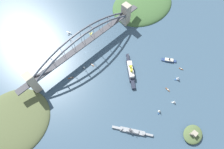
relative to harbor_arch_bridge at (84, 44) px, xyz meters
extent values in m
plane|color=#385166|center=(0.00, 0.00, -28.52)|extent=(1400.00, 1400.00, 0.00)
cube|color=#ADA38E|center=(-118.88, 0.00, -2.58)|extent=(13.71, 17.01, 51.87)
cube|color=#ADA38E|center=(118.88, 0.00, -2.58)|extent=(13.71, 17.01, 51.87)
cube|color=#47474C|center=(0.00, 0.00, 0.04)|extent=(224.04, 12.00, 2.40)
cube|color=#47474C|center=(-137.73, 0.00, 0.04)|extent=(24.00, 12.00, 2.40)
cube|color=#47474C|center=(137.73, 0.00, 0.04)|extent=(24.00, 12.00, 2.40)
cube|color=#4C515B|center=(-103.90, -5.40, 5.82)|extent=(24.52, 1.80, 14.42)
cube|color=#4C515B|center=(-80.81, -5.40, 16.09)|extent=(24.25, 1.80, 11.97)
cube|color=#4C515B|center=(-57.72, -5.40, 23.79)|extent=(23.95, 1.80, 9.50)
cube|color=#4C515B|center=(-34.63, -5.40, 28.93)|extent=(23.62, 1.80, 7.01)
cube|color=#4C515B|center=(-11.54, -5.40, 31.50)|extent=(23.27, 1.80, 4.48)
cube|color=#4C515B|center=(11.54, -5.40, 31.50)|extent=(23.27, 1.80, 4.48)
cube|color=#4C515B|center=(34.63, -5.40, 28.93)|extent=(23.62, 1.80, 7.01)
cube|color=#4C515B|center=(57.72, -5.40, 23.79)|extent=(23.95, 1.80, 9.50)
cube|color=#4C515B|center=(80.81, -5.40, 16.09)|extent=(24.25, 1.80, 11.97)
cube|color=#4C515B|center=(103.90, -5.40, 5.82)|extent=(24.52, 1.80, 14.42)
cube|color=#4C515B|center=(-103.90, 5.40, 5.82)|extent=(24.52, 1.80, 14.42)
cube|color=#4C515B|center=(-80.81, 5.40, 16.09)|extent=(24.25, 1.80, 11.97)
cube|color=#4C515B|center=(-57.72, 5.40, 23.79)|extent=(23.95, 1.80, 9.50)
cube|color=#4C515B|center=(-34.63, 5.40, 28.93)|extent=(23.62, 1.80, 7.01)
cube|color=#4C515B|center=(-11.54, 5.40, 31.50)|extent=(23.27, 1.80, 4.48)
cube|color=#4C515B|center=(11.54, 5.40, 31.50)|extent=(23.27, 1.80, 4.48)
cube|color=#4C515B|center=(34.63, 5.40, 28.93)|extent=(23.62, 1.80, 7.01)
cube|color=#4C515B|center=(57.72, 5.40, 23.79)|extent=(23.95, 1.80, 9.50)
cube|color=#4C515B|center=(80.81, 5.40, 16.09)|extent=(24.25, 1.80, 11.97)
cube|color=#4C515B|center=(103.90, 5.40, 5.82)|extent=(24.52, 1.80, 14.42)
cube|color=#4C515B|center=(-115.45, 0.00, 0.04)|extent=(1.40, 10.80, 1.40)
cube|color=#4C515B|center=(-69.27, 0.00, 20.58)|extent=(1.40, 10.80, 1.40)
cube|color=#4C515B|center=(-23.09, 0.00, 30.86)|extent=(1.40, 10.80, 1.40)
cube|color=#4C515B|center=(23.09, 0.00, 30.86)|extent=(1.40, 10.80, 1.40)
cube|color=#4C515B|center=(69.27, 0.00, 20.58)|extent=(1.40, 10.80, 1.40)
cube|color=#4C515B|center=(115.45, 0.00, 0.04)|extent=(1.40, 10.80, 1.40)
cylinder|color=#4C515B|center=(-92.36, -5.40, 6.42)|extent=(0.56, 0.56, 10.36)
cylinder|color=#4C515B|center=(-92.36, 5.40, 6.42)|extent=(0.56, 0.56, 10.36)
cylinder|color=#4C515B|center=(-69.27, -5.40, 10.91)|extent=(0.56, 0.56, 19.34)
cylinder|color=#4C515B|center=(-69.27, 5.40, 10.91)|extent=(0.56, 0.56, 19.34)
cylinder|color=#4C515B|center=(-46.18, -5.40, 14.12)|extent=(0.56, 0.56, 25.76)
cylinder|color=#4C515B|center=(-46.18, 5.40, 14.12)|extent=(0.56, 0.56, 25.76)
cylinder|color=#4C515B|center=(-23.09, -5.40, 16.05)|extent=(0.56, 0.56, 29.61)
cylinder|color=#4C515B|center=(-23.09, 5.40, 16.05)|extent=(0.56, 0.56, 29.61)
cylinder|color=#4C515B|center=(0.00, -5.40, 16.69)|extent=(0.56, 0.56, 30.90)
cylinder|color=#4C515B|center=(0.00, 5.40, 16.69)|extent=(0.56, 0.56, 30.90)
cylinder|color=#4C515B|center=(23.09, -5.40, 16.05)|extent=(0.56, 0.56, 29.61)
cylinder|color=#4C515B|center=(23.09, 5.40, 16.05)|extent=(0.56, 0.56, 29.61)
cylinder|color=#4C515B|center=(46.18, -5.40, 14.12)|extent=(0.56, 0.56, 25.76)
cylinder|color=#4C515B|center=(46.18, 5.40, 14.12)|extent=(0.56, 0.56, 25.76)
cylinder|color=#4C515B|center=(69.27, -5.40, 10.91)|extent=(0.56, 0.56, 19.34)
cylinder|color=#4C515B|center=(69.27, 5.40, 10.91)|extent=(0.56, 0.56, 19.34)
cylinder|color=#4C515B|center=(92.36, -5.40, 6.42)|extent=(0.56, 0.56, 10.36)
cylinder|color=#4C515B|center=(92.36, 5.40, 6.42)|extent=(0.56, 0.56, 10.36)
ellipsoid|color=#3D6033|center=(-192.51, -11.90, -28.52)|extent=(163.38, 127.17, 23.90)
ellipsoid|color=#515B38|center=(185.06, 23.82, -28.52)|extent=(131.63, 121.00, 19.58)
ellipsoid|color=#756B5B|center=(155.45, -9.45, -28.52)|extent=(46.07, 36.30, 10.77)
cube|color=#1E2333|center=(-33.73, 96.10, -25.98)|extent=(36.72, 43.59, 5.08)
cube|color=#1E2333|center=(-52.82, 71.17, -25.98)|extent=(13.99, 15.87, 5.08)
cube|color=#1E2333|center=(-14.64, 121.03, -25.98)|extent=(14.88, 16.55, 5.08)
cube|color=white|center=(-33.73, 96.10, -20.02)|extent=(28.35, 33.31, 6.84)
cube|color=white|center=(-39.64, 88.39, -15.00)|extent=(10.79, 10.81, 3.20)
cylinder|color=yellow|center=(-34.80, 94.70, -13.54)|extent=(4.58, 4.58, 6.13)
cylinder|color=yellow|center=(-29.97, 101.01, -13.54)|extent=(4.58, 4.58, 6.13)
cylinder|color=tan|center=(-51.63, 72.73, -18.44)|extent=(0.50, 0.50, 10.00)
cube|color=gray|center=(48.67, 177.94, -26.74)|extent=(29.08, 38.71, 3.55)
cube|color=gray|center=(33.32, 201.07, -26.74)|extent=(10.40, 13.37, 3.55)
cube|color=gray|center=(64.01, 154.82, -26.74)|extent=(10.95, 13.73, 3.55)
cube|color=gray|center=(48.67, 177.94, -23.68)|extent=(16.36, 20.56, 2.55)
cylinder|color=gray|center=(38.12, 193.84, -23.86)|extent=(5.09, 5.09, 2.20)
cylinder|color=gray|center=(59.22, 162.04, -23.86)|extent=(5.09, 5.09, 2.20)
cylinder|color=gray|center=(48.67, 177.94, -17.41)|extent=(0.60, 0.60, 10.00)
cylinder|color=#4C4C51|center=(50.97, 174.47, -20.21)|extent=(4.00, 4.00, 4.40)
cube|color=navy|center=(-108.39, 133.70, -27.45)|extent=(16.61, 19.09, 2.12)
cube|color=navy|center=(-115.31, 143.49, -27.45)|extent=(7.82, 7.98, 2.12)
cube|color=navy|center=(-101.48, 123.90, -27.45)|extent=(8.69, 8.59, 2.12)
cube|color=beige|center=(-108.39, 133.70, -25.12)|extent=(14.81, 17.21, 2.54)
cylinder|color=black|center=(-108.39, 133.70, -22.66)|extent=(3.05, 3.05, 2.40)
ellipsoid|color=#4C6038|center=(-18.87, 251.51, -24.84)|extent=(34.83, 29.24, 7.36)
cube|color=#9E937F|center=(-18.87, 251.51, -18.69)|extent=(8.00, 8.00, 7.88)
cylinder|color=gray|center=(-14.37, 248.01, -18.30)|extent=(3.60, 3.60, 8.67)
cylinder|color=#B7B7B2|center=(-5.62, -67.22, -28.07)|extent=(4.87, 3.25, 0.90)
cylinder|color=#B7B7B2|center=(-7.31, -64.17, -28.07)|extent=(4.87, 3.25, 0.90)
cylinder|color=navy|center=(-5.62, -67.22, -26.93)|extent=(0.14, 0.14, 1.38)
cylinder|color=navy|center=(-7.31, -64.17, -26.93)|extent=(0.14, 0.14, 1.38)
ellipsoid|color=beige|center=(-6.46, -65.69, -25.54)|extent=(7.77, 5.16, 1.40)
cylinder|color=navy|center=(-9.65, -67.47, -25.54)|extent=(1.34, 1.55, 1.33)
cube|color=beige|center=(-7.35, -66.19, -24.94)|extent=(6.84, 10.48, 0.20)
cube|color=beige|center=(-3.34, -63.96, -25.40)|extent=(3.00, 4.20, 0.12)
cube|color=navy|center=(-3.34, -63.96, -24.09)|extent=(1.02, 0.64, 1.50)
cylinder|color=#B7B7B2|center=(-41.29, -29.06, -28.07)|extent=(2.70, 5.07, 0.90)
cylinder|color=#B7B7B2|center=(-38.67, -28.03, -28.07)|extent=(2.70, 5.07, 0.90)
cylinder|color=navy|center=(-41.29, -29.06, -26.93)|extent=(0.14, 0.14, 1.37)
cylinder|color=navy|center=(-38.67, -28.03, -26.93)|extent=(0.14, 0.14, 1.37)
ellipsoid|color=gold|center=(-39.98, -28.55, -25.53)|extent=(3.76, 6.68, 1.44)
cylinder|color=navy|center=(-41.07, -25.78, -25.53)|extent=(1.57, 1.25, 1.37)
cube|color=gold|center=(-40.28, -27.78, -24.92)|extent=(10.02, 5.27, 0.20)
cube|color=gold|center=(-38.92, -31.26, -25.38)|extent=(3.97, 2.43, 0.12)
cube|color=navy|center=(-38.92, -31.26, -24.06)|extent=(0.51, 1.07, 1.50)
cube|color=brown|center=(-110.30, 162.98, -27.95)|extent=(3.39, 5.54, 1.13)
cube|color=brown|center=(-111.29, 166.30, -27.95)|extent=(1.54, 1.97, 1.13)
cube|color=brown|center=(-109.30, 159.67, -27.95)|extent=(1.75, 2.03, 1.13)
cube|color=beige|center=(-110.11, 162.36, -26.87)|extent=(2.26, 2.94, 1.02)
cube|color=#234C8C|center=(-9.58, 188.27, -28.00)|extent=(5.57, 4.10, 1.03)
cube|color=#234C8C|center=(-6.46, 189.64, -28.00)|extent=(1.96, 1.61, 1.03)
cube|color=#234C8C|center=(-12.69, 186.90, -28.00)|extent=(2.04, 1.79, 1.03)
cylinder|color=tan|center=(-9.19, 188.44, -23.54)|extent=(0.16, 0.16, 7.89)
cone|color=silver|center=(-10.55, 187.84, -23.94)|extent=(6.17, 6.17, 6.31)
cube|color=black|center=(27.19, 26.47, -28.15)|extent=(3.91, 2.23, 0.72)
cube|color=black|center=(29.60, 25.99, -28.15)|extent=(1.34, 0.92, 0.72)
cube|color=black|center=(24.79, 26.96, -28.15)|extent=(1.37, 1.05, 0.72)
cylinder|color=tan|center=(27.49, 26.41, -24.55)|extent=(0.16, 0.16, 6.49)
cone|color=white|center=(26.44, 26.63, -24.88)|extent=(3.98, 3.98, 5.19)
cube|color=silver|center=(-42.45, 195.03, -28.12)|extent=(4.47, 4.83, 0.78)
cube|color=silver|center=(-40.56, 192.69, -28.12)|extent=(1.68, 1.76, 0.78)
cube|color=silver|center=(-44.34, 197.38, -28.12)|extent=(1.83, 1.88, 0.78)
cylinder|color=tan|center=(-42.21, 194.74, -23.64)|extent=(0.16, 0.16, 8.18)
cone|color=white|center=(-43.04, 195.77, -24.05)|extent=(5.83, 5.83, 6.54)
cube|color=brown|center=(59.94, 25.64, -27.94)|extent=(6.58, 4.45, 1.16)
cube|color=brown|center=(63.77, 23.87, -27.94)|extent=(2.37, 1.87, 1.16)
cube|color=brown|center=(56.11, 27.41, -27.94)|extent=(2.46, 2.07, 1.16)
cube|color=beige|center=(59.22, 25.98, -26.78)|extent=(3.54, 2.76, 1.16)
cube|color=brown|center=(10.37, 32.89, -28.09)|extent=(2.55, 5.60, 0.85)
cube|color=brown|center=(10.19, 36.55, -28.09)|extent=(1.34, 1.89, 0.85)
cube|color=brown|center=(10.55, 29.23, -28.09)|extent=(1.59, 1.90, 0.85)
cube|color=beige|center=(10.40, 32.20, -27.11)|extent=(1.96, 2.83, 1.10)
cube|color=#234C8C|center=(-85.39, 171.30, -27.98)|extent=(6.58, 5.54, 1.07)
cube|color=#234C8C|center=(-81.98, 169.16, -27.98)|extent=(2.36, 2.12, 1.07)
cube|color=#234C8C|center=(-88.80, 173.43, -27.98)|extent=(2.50, 2.33, 1.07)
cylinder|color=tan|center=(-84.96, 171.03, -22.38)|extent=(0.16, 0.16, 10.13)
cone|color=white|center=(-86.46, 171.96, -22.88)|extent=(7.62, 7.62, 8.11)
cube|color=brown|center=(-55.11, 171.95, -27.91)|extent=(2.69, 6.30, 1.21)
cube|color=brown|center=(-55.42, 167.86, -27.91)|extent=(1.38, 2.14, 1.21)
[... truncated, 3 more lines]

